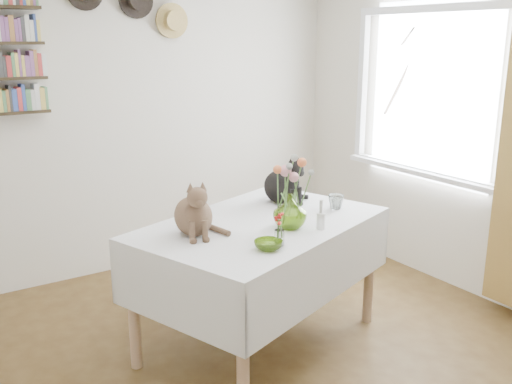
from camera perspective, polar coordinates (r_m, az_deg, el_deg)
room at (r=2.83m, az=3.04°, el=1.59°), size 4.08×4.58×2.58m
window at (r=4.72m, az=16.83°, el=8.21°), size 0.12×1.52×1.32m
dining_table at (r=3.57m, az=0.46°, el=-6.11°), size 1.77×1.43×0.82m
tabby_cat at (r=3.25m, az=-6.32°, el=-1.39°), size 0.30×0.34×0.34m
black_cat at (r=3.88m, az=2.47°, el=1.39°), size 0.30×0.34×0.34m
flower_vase at (r=3.37m, az=3.41°, el=-1.92°), size 0.24×0.24×0.21m
green_bowl at (r=3.05m, az=1.26°, el=-5.33°), size 0.19×0.19×0.05m
drinking_glass at (r=3.79m, az=7.99°, el=-1.00°), size 0.12×0.12×0.10m
candlestick at (r=3.38m, az=6.48°, el=-2.74°), size 0.05×0.05×0.18m
berry_jar at (r=3.09m, az=2.36°, el=-3.65°), size 0.05×0.05×0.22m
porcelain_figurine at (r=3.86m, az=4.01°, el=-0.70°), size 0.05×0.05×0.10m
flower_bouquet at (r=3.32m, az=3.39°, el=2.00°), size 0.17×0.13×0.39m
wall_hats at (r=4.75m, az=-12.17°, el=17.87°), size 0.98×0.09×0.48m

